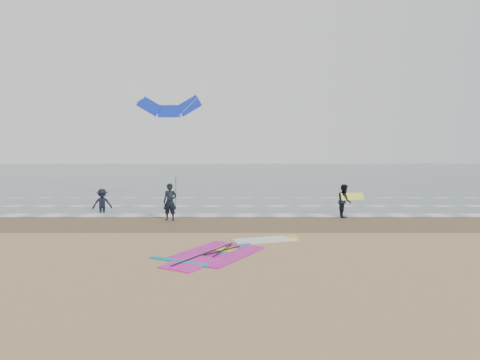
{
  "coord_description": "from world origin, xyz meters",
  "views": [
    {
      "loc": [
        -0.35,
        -14.87,
        3.68
      ],
      "look_at": [
        -0.32,
        5.0,
        2.2
      ],
      "focal_mm": 32.0,
      "sensor_mm": 36.0,
      "label": 1
    }
  ],
  "objects_px": {
    "person_standing": "(170,202)",
    "person_wading": "(102,198)",
    "windsurf_rig": "(232,249)",
    "person_walking": "(344,201)",
    "surf_kite": "(169,101)"
  },
  "relations": [
    {
      "from": "windsurf_rig",
      "to": "person_standing",
      "type": "bearing_deg",
      "value": 116.97
    },
    {
      "from": "person_standing",
      "to": "surf_kite",
      "type": "distance_m",
      "value": 8.95
    },
    {
      "from": "person_walking",
      "to": "person_wading",
      "type": "xyz_separation_m",
      "value": [
        -13.47,
        1.64,
        -0.03
      ]
    },
    {
      "from": "windsurf_rig",
      "to": "person_wading",
      "type": "relative_size",
      "value": 3.16
    },
    {
      "from": "windsurf_rig",
      "to": "surf_kite",
      "type": "distance_m",
      "value": 15.37
    },
    {
      "from": "windsurf_rig",
      "to": "person_standing",
      "type": "distance_m",
      "value": 7.24
    },
    {
      "from": "person_walking",
      "to": "person_wading",
      "type": "relative_size",
      "value": 1.03
    },
    {
      "from": "person_walking",
      "to": "surf_kite",
      "type": "bearing_deg",
      "value": 66.62
    },
    {
      "from": "person_walking",
      "to": "surf_kite",
      "type": "xyz_separation_m",
      "value": [
        -10.23,
        5.65,
        5.88
      ]
    },
    {
      "from": "person_standing",
      "to": "surf_kite",
      "type": "bearing_deg",
      "value": 106.11
    },
    {
      "from": "surf_kite",
      "to": "windsurf_rig",
      "type": "bearing_deg",
      "value": -71.67
    },
    {
      "from": "windsurf_rig",
      "to": "person_walking",
      "type": "height_order",
      "value": "person_walking"
    },
    {
      "from": "person_standing",
      "to": "person_wading",
      "type": "bearing_deg",
      "value": 154.84
    },
    {
      "from": "person_wading",
      "to": "surf_kite",
      "type": "xyz_separation_m",
      "value": [
        3.24,
        4.01,
        5.91
      ]
    },
    {
      "from": "windsurf_rig",
      "to": "person_standing",
      "type": "relative_size",
      "value": 2.84
    }
  ]
}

